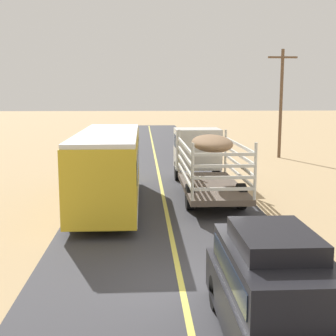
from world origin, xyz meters
The scene contains 7 objects.
ground_plane centered at (0.00, 0.00, 0.00)m, with size 240.00×240.00×0.00m, color tan.
road_surface centered at (0.00, 0.00, 0.01)m, with size 8.00×120.00×0.02m, color #38383D.
road_centre_line centered at (0.00, 0.00, 0.02)m, with size 0.16×117.60×0.00m, color #D8CC4C.
suv_near centered at (1.51, -2.54, 1.15)m, with size 1.90×4.62×2.29m.
livestock_truck centered at (2.09, 12.47, 1.79)m, with size 2.53×9.70×3.02m.
bus centered at (-2.42, 8.89, 1.75)m, with size 2.54×10.00×3.21m.
power_pole_mid centered at (9.48, 23.58, 4.34)m, with size 2.20×0.24×8.11m.
Camera 1 is at (-0.95, -10.76, 4.85)m, focal length 49.07 mm.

